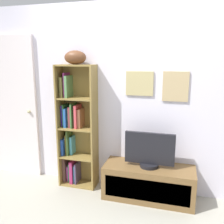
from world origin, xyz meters
TOP-DOWN VIEW (x-y plane):
  - back_wall at (0.00, 1.13)m, footprint 4.80×0.08m
  - bookshelf at (-0.68, 1.00)m, footprint 0.49×0.25m
  - football at (-0.63, 0.98)m, footprint 0.28×0.18m
  - tv_stand at (0.31, 0.89)m, footprint 1.08×0.41m
  - television at (0.31, 0.89)m, footprint 0.58×0.22m
  - door at (-1.69, 1.08)m, footprint 0.81×0.09m

SIDE VIEW (x-z plane):
  - tv_stand at x=0.31m, z-range 0.00..0.41m
  - television at x=0.31m, z-range 0.40..0.82m
  - bookshelf at x=-0.68m, z-range -0.04..1.56m
  - door at x=-1.69m, z-range 0.00..1.98m
  - back_wall at x=0.00m, z-range 0.00..2.34m
  - football at x=-0.63m, z-range 1.59..1.76m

